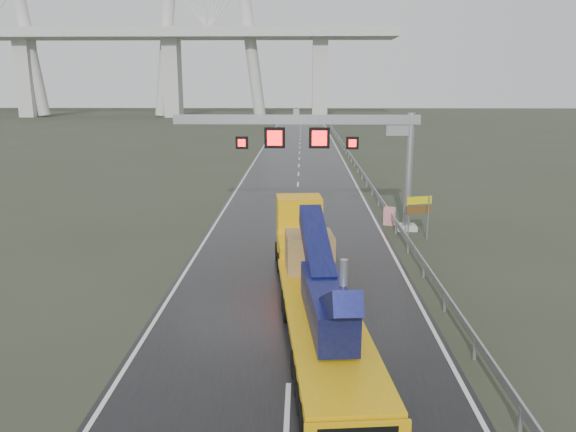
{
  "coord_description": "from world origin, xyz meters",
  "views": [
    {
      "loc": [
        0.38,
        -16.14,
        8.88
      ],
      "look_at": [
        -0.24,
        7.94,
        3.2
      ],
      "focal_mm": 35.0,
      "sensor_mm": 36.0,
      "label": 1
    }
  ],
  "objects_px": {
    "sign_gantry": "(331,139)",
    "exit_sign_pair": "(419,209)",
    "striped_barrier": "(389,216)",
    "heavy_haul_truck": "(312,268)"
  },
  "relations": [
    {
      "from": "exit_sign_pair",
      "to": "striped_barrier",
      "type": "bearing_deg",
      "value": 90.93
    },
    {
      "from": "exit_sign_pair",
      "to": "striped_barrier",
      "type": "height_order",
      "value": "exit_sign_pair"
    },
    {
      "from": "exit_sign_pair",
      "to": "striped_barrier",
      "type": "relative_size",
      "value": 2.26
    },
    {
      "from": "heavy_haul_truck",
      "to": "exit_sign_pair",
      "type": "distance_m",
      "value": 11.64
    },
    {
      "from": "exit_sign_pair",
      "to": "heavy_haul_truck",
      "type": "bearing_deg",
      "value": -138.77
    },
    {
      "from": "heavy_haul_truck",
      "to": "striped_barrier",
      "type": "distance_m",
      "value": 14.4
    },
    {
      "from": "sign_gantry",
      "to": "striped_barrier",
      "type": "xyz_separation_m",
      "value": [
        3.9,
        1.13,
        -5.02
      ]
    },
    {
      "from": "sign_gantry",
      "to": "exit_sign_pair",
      "type": "height_order",
      "value": "sign_gantry"
    },
    {
      "from": "sign_gantry",
      "to": "exit_sign_pair",
      "type": "bearing_deg",
      "value": -26.43
    },
    {
      "from": "heavy_haul_truck",
      "to": "exit_sign_pair",
      "type": "relative_size",
      "value": 6.47
    }
  ]
}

